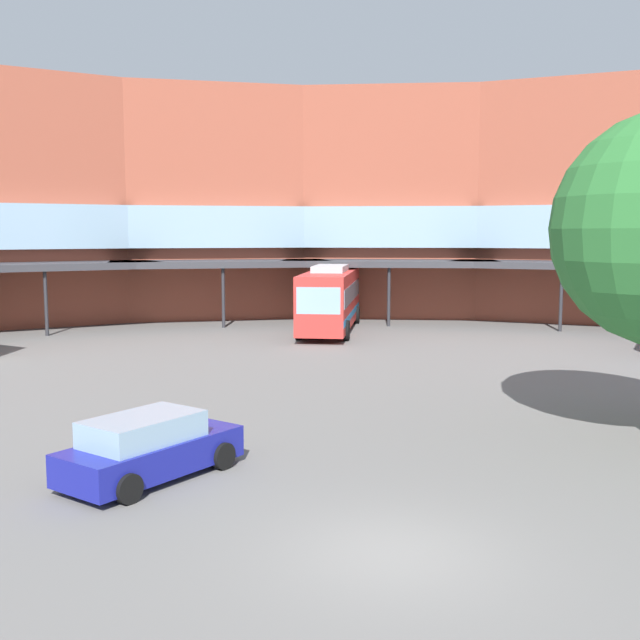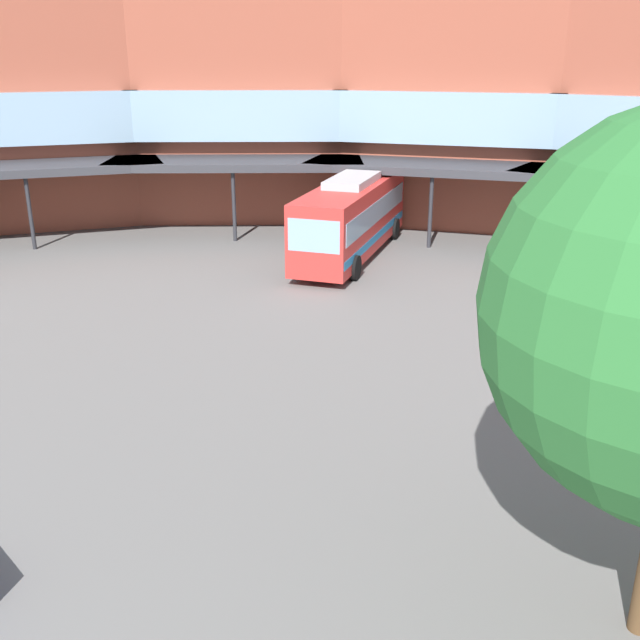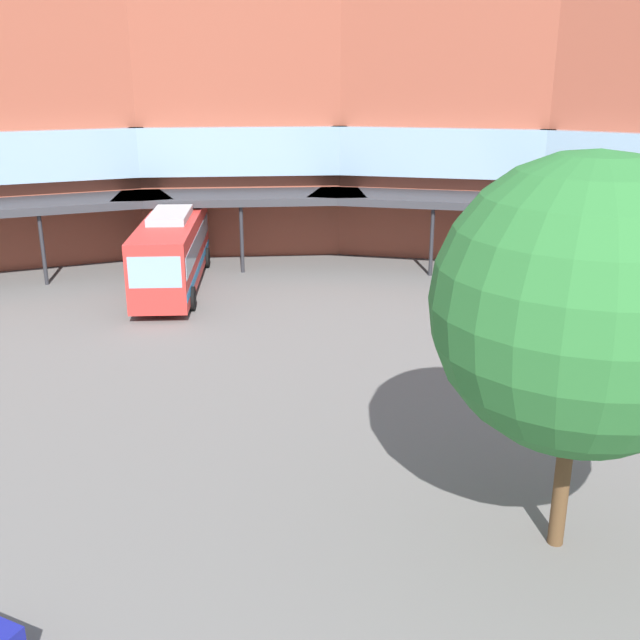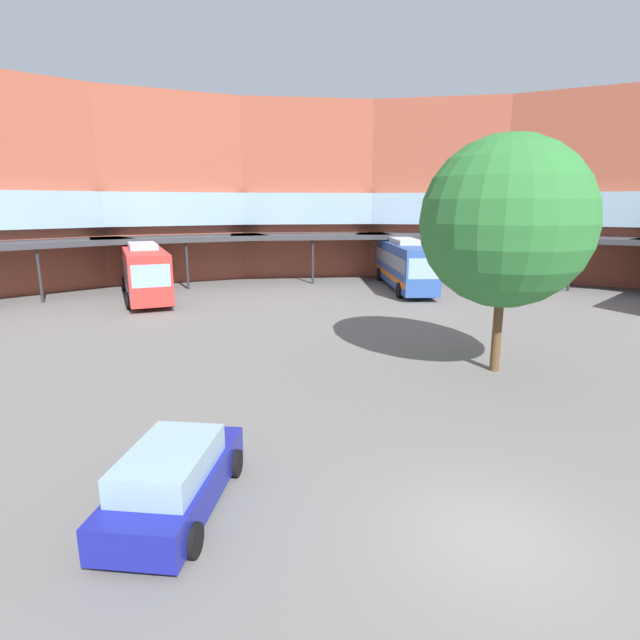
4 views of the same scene
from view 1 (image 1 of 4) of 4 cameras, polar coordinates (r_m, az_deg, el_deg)
ground_plane at (r=14.21m, az=5.46°, el=-17.14°), size 129.36×129.36×0.00m
station_building at (r=41.37m, az=5.31°, el=8.82°), size 84.75×37.75×15.17m
bus_2 at (r=43.77m, az=0.78°, el=1.68°), size 3.13×11.44×3.83m
parked_car at (r=18.24m, az=-12.76°, el=-9.40°), size 3.81×4.70×1.53m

